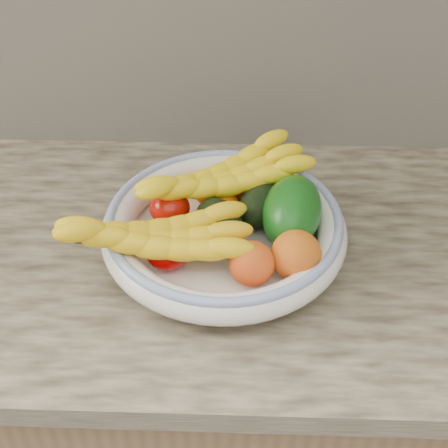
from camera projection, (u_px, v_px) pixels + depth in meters
kitchen_counter at (224, 399)px, 1.42m from camera, size 2.44×0.66×1.40m
fruit_bowl at (224, 229)px, 1.09m from camera, size 0.39×0.39×0.08m
clementine_back_left at (202, 184)px, 1.17m from camera, size 0.06×0.06×0.05m
clementine_back_right at (248, 192)px, 1.15m from camera, size 0.07×0.07×0.05m
clementine_back_mid at (223, 206)px, 1.12m from camera, size 0.07×0.07×0.05m
clementine_extra at (209, 192)px, 1.15m from camera, size 0.05×0.05×0.05m
tomato_left at (170, 208)px, 1.11m from camera, size 0.08×0.08×0.06m
tomato_near_left at (167, 249)px, 1.03m from camera, size 0.09×0.09×0.06m
avocado_center at (220, 223)px, 1.07m from camera, size 0.11×0.12×0.07m
avocado_right at (261, 206)px, 1.11m from camera, size 0.11×0.12×0.07m
green_mango at (292, 212)px, 1.08m from camera, size 0.14×0.16×0.13m
peach_front at (252, 264)px, 1.00m from camera, size 0.09×0.09×0.07m
peach_right at (296, 255)px, 1.01m from camera, size 0.09×0.09×0.08m
banana_bunch_back at (222, 182)px, 1.12m from camera, size 0.33×0.25×0.09m
banana_bunch_front at (155, 241)px, 1.02m from camera, size 0.32×0.16×0.08m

